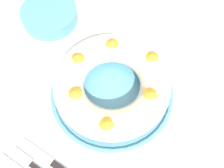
# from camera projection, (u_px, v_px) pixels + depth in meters

# --- Properties ---
(ground_plane) EXTENTS (8.00, 8.00, 0.00)m
(ground_plane) POSITION_uv_depth(u_px,v_px,m) (117.00, 152.00, 1.38)
(ground_plane) COLOR gray
(dining_table) EXTENTS (1.27, 1.10, 0.73)m
(dining_table) POSITION_uv_depth(u_px,v_px,m) (120.00, 106.00, 0.80)
(dining_table) COLOR silver
(dining_table) RESTS_ON ground_plane
(serving_dish) EXTENTS (0.34, 0.34, 0.02)m
(serving_dish) POSITION_uv_depth(u_px,v_px,m) (112.00, 92.00, 0.72)
(serving_dish) COLOR #518EB2
(serving_dish) RESTS_ON dining_table
(bundt_cake) EXTENTS (0.31, 0.31, 0.09)m
(bundt_cake) POSITION_uv_depth(u_px,v_px,m) (112.00, 84.00, 0.68)
(bundt_cake) COLOR beige
(bundt_cake) RESTS_ON serving_dish
(cake_knife) EXTENTS (0.02, 0.19, 0.01)m
(cake_knife) POSITION_uv_depth(u_px,v_px,m) (54.00, 164.00, 0.64)
(cake_knife) COLOR black
(cake_knife) RESTS_ON dining_table
(side_bowl) EXTENTS (0.18, 0.18, 0.04)m
(side_bowl) POSITION_uv_depth(u_px,v_px,m) (50.00, 15.00, 0.83)
(side_bowl) COLOR #518EB2
(side_bowl) RESTS_ON dining_table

